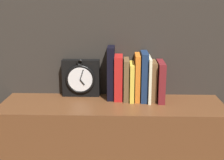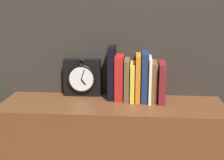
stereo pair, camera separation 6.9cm
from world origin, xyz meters
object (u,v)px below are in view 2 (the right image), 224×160
at_px(clock, 82,78).
at_px(book_slot0_black, 112,73).
at_px(book_slot6_cream, 150,79).
at_px(book_slot3_yellow, 132,82).
at_px(book_slot8_maroon, 161,82).
at_px(book_slot4_orange, 138,77).
at_px(book_slot1_red, 119,77).
at_px(book_slot5_navy, 145,77).
at_px(book_slot2_brown, 127,79).
at_px(book_slot7_brown, 154,81).

distance_m(clock, book_slot0_black, 0.16).
bearing_deg(book_slot6_cream, book_slot3_yellow, 175.04).
distance_m(book_slot6_cream, book_slot8_maroon, 0.06).
distance_m(book_slot4_orange, book_slot6_cream, 0.06).
distance_m(book_slot1_red, book_slot5_navy, 0.12).
bearing_deg(book_slot6_cream, book_slot1_red, 173.46).
bearing_deg(book_slot1_red, book_slot2_brown, -6.58).
distance_m(clock, book_slot4_orange, 0.28).
bearing_deg(clock, book_slot5_navy, -8.11).
bearing_deg(book_slot2_brown, book_slot7_brown, 0.00).
distance_m(book_slot0_black, book_slot2_brown, 0.08).
relative_size(book_slot4_orange, book_slot6_cream, 1.05).
relative_size(book_slot2_brown, book_slot6_cream, 0.94).
height_order(book_slot0_black, book_slot7_brown, book_slot0_black).
height_order(book_slot2_brown, book_slot8_maroon, book_slot2_brown).
bearing_deg(book_slot1_red, clock, 169.82).
bearing_deg(book_slot8_maroon, book_slot7_brown, 159.39).
bearing_deg(book_slot4_orange, book_slot6_cream, -10.09).
bearing_deg(book_slot8_maroon, book_slot1_red, 175.13).
height_order(book_slot2_brown, book_slot7_brown, book_slot2_brown).
height_order(clock, book_slot3_yellow, clock).
bearing_deg(book_slot1_red, book_slot7_brown, -1.49).
relative_size(book_slot0_black, book_slot8_maroon, 1.36).
height_order(book_slot0_black, book_slot5_navy, book_slot0_black).
xyz_separation_m(book_slot5_navy, book_slot6_cream, (0.02, -0.01, -0.01)).
height_order(book_slot5_navy, book_slot7_brown, book_slot5_navy).
bearing_deg(book_slot6_cream, clock, 171.40).
bearing_deg(book_slot7_brown, book_slot4_orange, -178.16).
bearing_deg(book_slot5_navy, book_slot4_orange, 173.49).
height_order(book_slot1_red, book_slot8_maroon, book_slot1_red).
distance_m(book_slot0_black, book_slot6_cream, 0.19).
relative_size(book_slot3_yellow, book_slot7_brown, 0.96).
distance_m(book_slot3_yellow, book_slot8_maroon, 0.14).
height_order(book_slot3_yellow, book_slot8_maroon, book_slot8_maroon).
distance_m(book_slot1_red, book_slot2_brown, 0.04).
height_order(book_slot1_red, book_slot4_orange, book_slot4_orange).
height_order(book_slot0_black, book_slot2_brown, book_slot0_black).
relative_size(book_slot1_red, book_slot8_maroon, 1.13).
xyz_separation_m(book_slot1_red, book_slot3_yellow, (0.06, -0.01, -0.02)).
distance_m(book_slot2_brown, book_slot6_cream, 0.11).
relative_size(book_slot3_yellow, book_slot4_orange, 0.81).
relative_size(book_slot0_black, book_slot7_brown, 1.37).
bearing_deg(book_slot8_maroon, book_slot2_brown, 175.53).
xyz_separation_m(clock, book_slot1_red, (0.19, -0.03, 0.01)).
bearing_deg(book_slot7_brown, book_slot0_black, 177.29).
xyz_separation_m(book_slot1_red, book_slot2_brown, (0.04, -0.00, -0.01)).
bearing_deg(book_slot3_yellow, book_slot0_black, 171.57).
bearing_deg(book_slot0_black, book_slot3_yellow, -8.43).
xyz_separation_m(book_slot6_cream, book_slot8_maroon, (0.06, -0.00, -0.01)).
xyz_separation_m(book_slot5_navy, book_slot7_brown, (0.05, 0.01, -0.02)).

